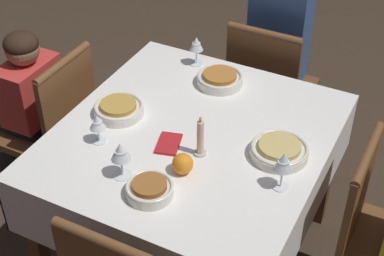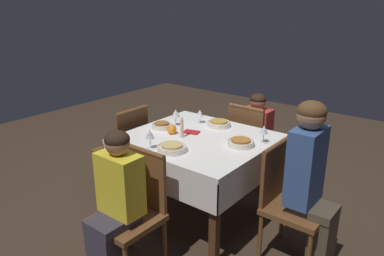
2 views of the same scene
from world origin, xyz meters
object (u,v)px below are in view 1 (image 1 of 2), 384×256
Objects in this scene: chair_east at (268,86)px; person_child_red at (24,107)px; bowl_east at (220,79)px; chair_north at (53,123)px; wine_glass_north at (97,123)px; bowl_west at (150,189)px; wine_glass_east at (196,45)px; bowl_north at (119,109)px; orange_fruit at (183,164)px; wine_glass_west at (121,153)px; dining_table at (193,152)px; wine_glass_south at (283,163)px; chair_south at (381,236)px; napkin_red_folded at (169,144)px; bowl_south at (279,150)px; candle_centerpiece at (200,140)px; person_adult_denim at (281,40)px.

person_child_red is at bearing 38.36° from chair_east.
bowl_east is at bearing 109.45° from person_child_red.
chair_north is 0.67m from wine_glass_north.
wine_glass_east is at bearing 16.12° from bowl_west.
orange_fruit reaches higher than bowl_north.
wine_glass_west reaches higher than bowl_north.
chair_east reaches higher than dining_table.
wine_glass_south is (-0.52, -0.49, 0.09)m from bowl_east.
chair_east is 1.00× the size of chair_south.
chair_north is 0.92× the size of person_child_red.
dining_table is 0.83m from chair_south.
chair_east is 1.26m from wine_glass_west.
dining_table is at bearing 88.53° from chair_east.
napkin_red_folded is (0.03, 0.48, -0.11)m from wine_glass_south.
bowl_west is (-0.45, -0.83, 0.30)m from chair_north.
wine_glass_east is at bearing 58.49° from bowl_east.
wine_glass_north reaches higher than bowl_south.
bowl_north is at bearing 63.83° from orange_fruit.
napkin_red_folded is at bearing 46.82° from orange_fruit.
orange_fruit is (-0.61, -0.13, 0.01)m from bowl_east.
wine_glass_south reaches higher than wine_glass_east.
chair_east is 1.27m from person_child_red.
bowl_north is at bearing 73.32° from napkin_red_folded.
bowl_east is at bearing 80.34° from chair_east.
person_child_red reaches higher than wine_glass_west.
chair_north is 5.06× the size of bowl_west.
bowl_north is at bearing 8.98° from wine_glass_north.
napkin_red_folded is at bearing -163.47° from wine_glass_east.
wine_glass_east is at bearing 120.00° from person_child_red.
person_child_red reaches higher than bowl_north.
candle_centerpiece is (-0.95, -0.06, 0.34)m from chair_east.
person_child_red is 0.79m from wine_glass_north.
bowl_south is at bearing 22.29° from wine_glass_south.
napkin_red_folded is (-0.96, 0.07, 0.27)m from chair_east.
chair_north is (0.06, 0.81, -0.17)m from dining_table.
person_child_red is 1.01m from wine_glass_west.
person_child_red reaches higher than orange_fruit.
wine_glass_east is 0.92m from bowl_west.
orange_fruit is (-1.08, -0.05, 0.31)m from chair_east.
candle_centerpiece is at bearing 93.76° from chair_east.
chair_east is 1.01m from candle_centerpiece.
chair_south is 3.87× the size of bowl_south.
chair_east is 6.08× the size of wine_glass_east.
napkin_red_folded is at bearing 85.57° from chair_east.
wine_glass_west is at bearing 164.24° from napkin_red_folded.
wine_glass_east is 0.78m from orange_fruit.
wine_glass_south reaches higher than chair_north.
wine_glass_north is at bearing 72.61° from chair_east.
wine_glass_north is 0.23m from wine_glass_west.
person_adult_denim reaches higher than chair_south.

